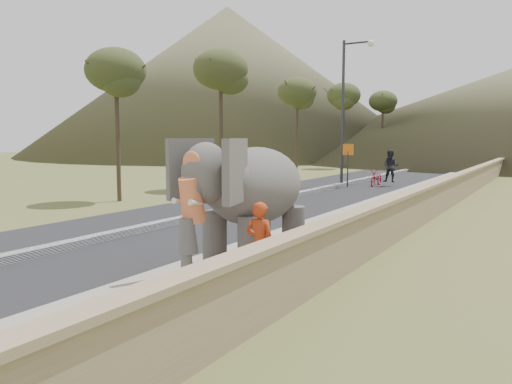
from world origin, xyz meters
TOP-DOWN VIEW (x-y plane):
  - ground at (0.00, 0.00)m, footprint 160.00×160.00m
  - road at (-5.00, 10.00)m, footprint 7.00×120.00m
  - median at (-5.00, 10.00)m, footprint 0.35×120.00m
  - walkway at (0.00, 10.00)m, footprint 3.00×120.00m
  - parapet at (1.65, 10.00)m, footprint 0.30×120.00m
  - lamppost at (-4.69, 18.11)m, footprint 1.76×0.36m
  - signboard at (-4.50, 17.74)m, footprint 0.60×0.08m
  - hill_left at (-38.00, 55.00)m, footprint 60.00×60.00m
  - elephant_and_man at (0.02, 0.61)m, footprint 2.24×3.66m
  - motorcyclist at (-3.05, 19.47)m, footprint 1.60×1.87m

SIDE VIEW (x-z plane):
  - ground at x=0.00m, z-range 0.00..0.00m
  - road at x=-5.00m, z-range 0.00..0.03m
  - walkway at x=0.00m, z-range 0.00..0.15m
  - median at x=-5.00m, z-range 0.00..0.22m
  - parapet at x=1.65m, z-range 0.00..1.10m
  - motorcyclist at x=-3.05m, z-range -0.22..1.84m
  - elephant_and_man at x=0.02m, z-range 0.14..2.71m
  - signboard at x=-4.50m, z-range 0.44..2.84m
  - lamppost at x=-4.69m, z-range 0.87..8.87m
  - hill_left at x=-38.00m, z-range 0.00..22.00m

